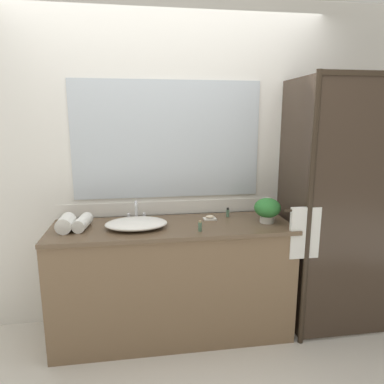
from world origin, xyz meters
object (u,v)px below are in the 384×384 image
Objects in this scene: soap_dish at (210,218)px; amenity_bottle_shampoo at (200,226)px; faucet at (136,214)px; amenity_bottle_body_wash at (228,213)px; rolled_towel_near_edge at (66,223)px; rolled_towel_middle at (83,222)px; sink_basin at (136,224)px; potted_plant at (267,209)px.

soap_dish is 1.32× the size of amenity_bottle_shampoo.
amenity_bottle_body_wash is at bearing -0.11° from faucet.
rolled_towel_near_edge is 0.12m from rolled_towel_middle.
amenity_bottle_shampoo and amenity_bottle_body_wash have the same top height.
amenity_bottle_shampoo is (0.45, -0.14, 0.00)m from sink_basin.
potted_plant reaches higher than amenity_bottle_body_wash.
rolled_towel_near_edge reaches higher than amenity_bottle_shampoo.
sink_basin is 0.39m from rolled_towel_middle.
potted_plant reaches higher than rolled_towel_near_edge.
rolled_towel_middle is (-1.38, 0.05, -0.06)m from potted_plant.
rolled_towel_middle reaches higher than sink_basin.
amenity_bottle_body_wash is (-0.26, 0.20, -0.07)m from potted_plant.
sink_basin is at bearing 179.39° from potted_plant.
faucet is at bearing 179.89° from amenity_bottle_body_wash.
potted_plant is at bearing -2.21° from rolled_towel_middle.
rolled_towel_near_edge is at bearing 179.33° from potted_plant.
potted_plant reaches higher than sink_basin.
rolled_towel_near_edge reaches higher than soap_dish.
rolled_towel_near_edge is (-1.49, 0.02, -0.05)m from potted_plant.
amenity_bottle_body_wash is at bearing 7.36° from rolled_towel_middle.
rolled_towel_middle reaches higher than soap_dish.
faucet is 2.24× the size of amenity_bottle_shampoo.
sink_basin is 2.67× the size of faucet.
rolled_towel_middle reaches higher than amenity_bottle_body_wash.
soap_dish is at bearing 161.60° from potted_plant.
rolled_towel_near_edge reaches higher than amenity_bottle_body_wash.
amenity_bottle_shampoo is 0.85m from rolled_towel_middle.
soap_dish is 0.96m from rolled_towel_middle.
sink_basin is 0.47m from amenity_bottle_shampoo.
rolled_towel_middle is (0.11, 0.04, -0.01)m from rolled_towel_near_edge.
rolled_towel_near_edge is at bearing -173.46° from soap_dish.
faucet is at bearing 20.80° from rolled_towel_middle.
faucet reaches higher than amenity_bottle_body_wash.
amenity_bottle_body_wash is 0.39× the size of rolled_towel_near_edge.
sink_basin is 0.59m from soap_dish.
amenity_bottle_shampoo is 1.01× the size of amenity_bottle_body_wash.
sink_basin is 1.90× the size of rolled_towel_middle.
sink_basin reaches higher than soap_dish.
rolled_towel_near_edge is at bearing -159.80° from faucet.
amenity_bottle_shampoo is 0.32× the size of rolled_towel_middle.
sink_basin is 0.49m from rolled_towel_near_edge.
potted_plant reaches higher than rolled_towel_middle.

